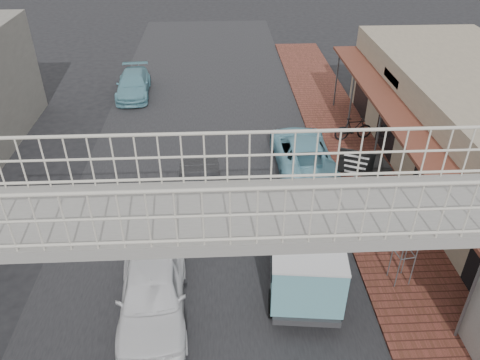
{
  "coord_description": "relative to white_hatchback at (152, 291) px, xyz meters",
  "views": [
    {
      "loc": [
        0.74,
        -10.91,
        10.4
      ],
      "look_at": [
        1.39,
        2.28,
        1.8
      ],
      "focal_mm": 35.0,
      "sensor_mm": 36.0,
      "label": 1
    }
  ],
  "objects": [
    {
      "name": "ground",
      "position": [
        1.23,
        1.64,
        -0.78
      ],
      "size": [
        120.0,
        120.0,
        0.0
      ],
      "primitive_type": "plane",
      "color": "black",
      "rests_on": "ground"
    },
    {
      "name": "road_strip",
      "position": [
        1.23,
        1.64,
        -0.77
      ],
      "size": [
        10.0,
        60.0,
        0.01
      ],
      "primitive_type": "cube",
      "color": "black",
      "rests_on": "ground"
    },
    {
      "name": "sidewalk",
      "position": [
        7.73,
        4.64,
        -0.73
      ],
      "size": [
        3.0,
        40.0,
        0.1
      ],
      "primitive_type": "cube",
      "color": "brown",
      "rests_on": "ground"
    },
    {
      "name": "footbridge",
      "position": [
        1.23,
        -2.36,
        2.4
      ],
      "size": [
        16.4,
        2.4,
        6.34
      ],
      "color": "gray",
      "rests_on": "ground"
    },
    {
      "name": "white_hatchback",
      "position": [
        0.0,
        0.0,
        0.0
      ],
      "size": [
        2.15,
        4.67,
        1.55
      ],
      "primitive_type": "imported",
      "rotation": [
        0.0,
        0.0,
        0.07
      ],
      "color": "white",
      "rests_on": "ground"
    },
    {
      "name": "dark_sedan",
      "position": [
        1.23,
        4.73,
        -0.08
      ],
      "size": [
        1.68,
        4.32,
        1.4
      ],
      "primitive_type": "imported",
      "rotation": [
        0.0,
        0.0,
        0.05
      ],
      "color": "black",
      "rests_on": "ground"
    },
    {
      "name": "angkot_curb",
      "position": [
        5.43,
        7.73,
        -0.09
      ],
      "size": [
        2.39,
        4.98,
        1.37
      ],
      "primitive_type": "imported",
      "rotation": [
        0.0,
        0.0,
        3.16
      ],
      "color": "#73B5C9",
      "rests_on": "ground"
    },
    {
      "name": "angkot_far",
      "position": [
        -2.77,
        15.85,
        -0.16
      ],
      "size": [
        1.98,
        4.37,
        1.24
      ],
      "primitive_type": "imported",
      "rotation": [
        0.0,
        0.0,
        0.06
      ],
      "color": "#69A6B6",
      "rests_on": "ground"
    },
    {
      "name": "angkot_van",
      "position": [
        4.38,
        1.05,
        0.59
      ],
      "size": [
        2.45,
        4.59,
        2.16
      ],
      "rotation": [
        0.0,
        0.0,
        -0.11
      ],
      "color": "black",
      "rests_on": "ground"
    },
    {
      "name": "motorcycle_near",
      "position": [
        7.39,
        5.37,
        -0.25
      ],
      "size": [
        1.64,
        0.61,
        0.85
      ],
      "primitive_type": "imported",
      "rotation": [
        0.0,
        0.0,
        1.54
      ],
      "color": "black",
      "rests_on": "sidewalk"
    },
    {
      "name": "motorcycle_far",
      "position": [
        8.15,
        9.76,
        -0.13
      ],
      "size": [
        1.87,
        0.76,
        1.09
      ],
      "primitive_type": "imported",
      "rotation": [
        0.0,
        0.0,
        1.71
      ],
      "color": "black",
      "rests_on": "sidewalk"
    },
    {
      "name": "street_clock",
      "position": [
        7.27,
        0.73,
        1.49
      ],
      "size": [
        0.66,
        0.57,
        2.61
      ],
      "rotation": [
        0.0,
        0.0,
        0.16
      ],
      "color": "#59595B",
      "rests_on": "sidewalk"
    },
    {
      "name": "arrow_sign",
      "position": [
        7.1,
        3.22,
        1.77
      ],
      "size": [
        1.82,
        1.25,
        3.03
      ],
      "rotation": [
        0.0,
        0.0,
        -0.43
      ],
      "color": "#59595B",
      "rests_on": "sidewalk"
    }
  ]
}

